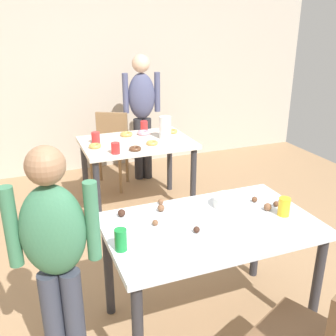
# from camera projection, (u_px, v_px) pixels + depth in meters

# --- Properties ---
(ground_plane) EXTENTS (6.40, 6.40, 0.00)m
(ground_plane) POSITION_uv_depth(u_px,v_px,m) (188.00, 323.00, 2.60)
(ground_plane) COLOR #9E7A56
(wall_back) EXTENTS (6.40, 0.10, 2.60)m
(wall_back) POSITION_uv_depth(u_px,v_px,m) (86.00, 70.00, 4.91)
(wall_back) COLOR #BCB2A3
(wall_back) RESTS_ON ground_plane
(dining_table_near) EXTENTS (1.27, 0.78, 0.75)m
(dining_table_near) POSITION_uv_depth(u_px,v_px,m) (211.00, 237.00, 2.38)
(dining_table_near) COLOR silver
(dining_table_near) RESTS_ON ground_plane
(dining_table_far) EXTENTS (1.10, 0.77, 0.75)m
(dining_table_far) POSITION_uv_depth(u_px,v_px,m) (137.00, 151.00, 3.97)
(dining_table_far) COLOR silver
(dining_table_far) RESTS_ON ground_plane
(chair_near_table) EXTENTS (0.53, 0.53, 0.87)m
(chair_near_table) POSITION_uv_depth(u_px,v_px,m) (318.00, 336.00, 1.85)
(chair_near_table) COLOR brown
(chair_near_table) RESTS_ON ground_plane
(chair_far_table) EXTENTS (0.54, 0.54, 0.87)m
(chair_far_table) POSITION_uv_depth(u_px,v_px,m) (110.00, 145.00, 4.62)
(chair_far_table) COLOR olive
(chair_far_table) RESTS_ON ground_plane
(person_girl_near) EXTENTS (0.45, 0.26, 1.37)m
(person_girl_near) POSITION_uv_depth(u_px,v_px,m) (56.00, 253.00, 1.93)
(person_girl_near) COLOR #383D4C
(person_girl_near) RESTS_ON ground_plane
(person_adult_far) EXTENTS (0.46, 0.24, 1.53)m
(person_adult_far) POSITION_uv_depth(u_px,v_px,m) (142.00, 107.00, 4.65)
(person_adult_far) COLOR #28282D
(person_adult_far) RESTS_ON ground_plane
(mixing_bowl) EXTENTS (0.20, 0.20, 0.07)m
(mixing_bowl) POSITION_uv_depth(u_px,v_px,m) (229.00, 201.00, 2.55)
(mixing_bowl) COLOR white
(mixing_bowl) RESTS_ON dining_table_near
(soda_can) EXTENTS (0.07, 0.07, 0.12)m
(soda_can) POSITION_uv_depth(u_px,v_px,m) (121.00, 240.00, 2.05)
(soda_can) COLOR #198438
(soda_can) RESTS_ON dining_table_near
(fork_near) EXTENTS (0.17, 0.02, 0.01)m
(fork_near) POSITION_uv_depth(u_px,v_px,m) (221.00, 251.00, 2.06)
(fork_near) COLOR silver
(fork_near) RESTS_ON dining_table_near
(cup_near_0) EXTENTS (0.07, 0.07, 0.12)m
(cup_near_0) POSITION_uv_depth(u_px,v_px,m) (284.00, 207.00, 2.42)
(cup_near_0) COLOR yellow
(cup_near_0) RESTS_ON dining_table_near
(cake_ball_0) EXTENTS (0.04, 0.04, 0.04)m
(cake_ball_0) POSITION_uv_depth(u_px,v_px,m) (255.00, 199.00, 2.61)
(cake_ball_0) COLOR brown
(cake_ball_0) RESTS_ON dining_table_near
(cake_ball_1) EXTENTS (0.04, 0.04, 0.04)m
(cake_ball_1) POSITION_uv_depth(u_px,v_px,m) (161.00, 202.00, 2.58)
(cake_ball_1) COLOR brown
(cake_ball_1) RESTS_ON dining_table_near
(cake_ball_2) EXTENTS (0.04, 0.04, 0.04)m
(cake_ball_2) POSITION_uv_depth(u_px,v_px,m) (276.00, 204.00, 2.55)
(cake_ball_2) COLOR brown
(cake_ball_2) RESTS_ON dining_table_near
(cake_ball_3) EXTENTS (0.05, 0.05, 0.05)m
(cake_ball_3) POSITION_uv_depth(u_px,v_px,m) (268.00, 207.00, 2.49)
(cake_ball_3) COLOR brown
(cake_ball_3) RESTS_ON dining_table_near
(cake_ball_4) EXTENTS (0.04, 0.04, 0.04)m
(cake_ball_4) POSITION_uv_depth(u_px,v_px,m) (281.00, 202.00, 2.57)
(cake_ball_4) COLOR brown
(cake_ball_4) RESTS_ON dining_table_near
(cake_ball_5) EXTENTS (0.04, 0.04, 0.04)m
(cake_ball_5) POSITION_uv_depth(u_px,v_px,m) (155.00, 223.00, 2.31)
(cake_ball_5) COLOR brown
(cake_ball_5) RESTS_ON dining_table_near
(cake_ball_6) EXTENTS (0.05, 0.05, 0.05)m
(cake_ball_6) POSITION_uv_depth(u_px,v_px,m) (161.00, 208.00, 2.48)
(cake_ball_6) COLOR brown
(cake_ball_6) RESTS_ON dining_table_near
(cake_ball_7) EXTENTS (0.04, 0.04, 0.04)m
(cake_ball_7) POSITION_uv_depth(u_px,v_px,m) (197.00, 230.00, 2.24)
(cake_ball_7) COLOR #3D2319
(cake_ball_7) RESTS_ON dining_table_near
(cake_ball_8) EXTENTS (0.05, 0.05, 0.05)m
(cake_ball_8) POSITION_uv_depth(u_px,v_px,m) (122.00, 213.00, 2.42)
(cake_ball_8) COLOR #3D2319
(cake_ball_8) RESTS_ON dining_table_near
(pitcher_far) EXTENTS (0.12, 0.12, 0.23)m
(pitcher_far) POSITION_uv_depth(u_px,v_px,m) (165.00, 128.00, 3.97)
(pitcher_far) COLOR white
(pitcher_far) RESTS_ON dining_table_far
(cup_far_0) EXTENTS (0.08, 0.08, 0.11)m
(cup_far_0) POSITION_uv_depth(u_px,v_px,m) (96.00, 138.00, 3.83)
(cup_far_0) COLOR red
(cup_far_0) RESTS_ON dining_table_far
(cup_far_1) EXTENTS (0.08, 0.08, 0.10)m
(cup_far_1) POSITION_uv_depth(u_px,v_px,m) (115.00, 148.00, 3.54)
(cup_far_1) COLOR red
(cup_far_1) RESTS_ON dining_table_far
(cup_far_2) EXTENTS (0.08, 0.08, 0.11)m
(cup_far_2) POSITION_uv_depth(u_px,v_px,m) (144.00, 126.00, 4.25)
(cup_far_2) COLOR red
(cup_far_2) RESTS_ON dining_table_far
(donut_far_0) EXTENTS (0.13, 0.13, 0.04)m
(donut_far_0) POSITION_uv_depth(u_px,v_px,m) (144.00, 133.00, 4.14)
(donut_far_0) COLOR pink
(donut_far_0) RESTS_ON dining_table_far
(donut_far_1) EXTENTS (0.12, 0.12, 0.03)m
(donut_far_1) POSITION_uv_depth(u_px,v_px,m) (135.00, 149.00, 3.64)
(donut_far_1) COLOR brown
(donut_far_1) RESTS_ON dining_table_far
(donut_far_2) EXTENTS (0.11, 0.11, 0.03)m
(donut_far_2) POSITION_uv_depth(u_px,v_px,m) (152.00, 143.00, 3.81)
(donut_far_2) COLOR gold
(donut_far_2) RESTS_ON dining_table_far
(donut_far_3) EXTENTS (0.12, 0.12, 0.04)m
(donut_far_3) POSITION_uv_depth(u_px,v_px,m) (172.00, 131.00, 4.20)
(donut_far_3) COLOR gold
(donut_far_3) RESTS_ON dining_table_far
(donut_far_4) EXTENTS (0.12, 0.12, 0.04)m
(donut_far_4) POSITION_uv_depth(u_px,v_px,m) (95.00, 146.00, 3.71)
(donut_far_4) COLOR gold
(donut_far_4) RESTS_ON dining_table_far
(donut_far_5) EXTENTS (0.13, 0.13, 0.04)m
(donut_far_5) POSITION_uv_depth(u_px,v_px,m) (126.00, 134.00, 4.09)
(donut_far_5) COLOR gold
(donut_far_5) RESTS_ON dining_table_far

